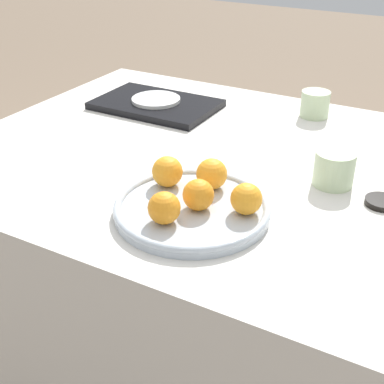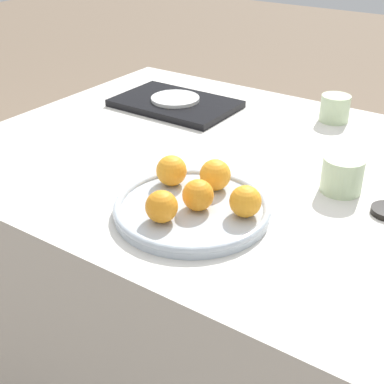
# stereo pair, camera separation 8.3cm
# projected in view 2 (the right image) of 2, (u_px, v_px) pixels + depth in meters

# --- Properties ---
(ground_plane) EXTENTS (12.00, 12.00, 0.00)m
(ground_plane) POSITION_uv_depth(u_px,v_px,m) (220.00, 378.00, 1.64)
(ground_plane) COLOR #7A6651
(table) EXTENTS (1.27, 0.98, 0.75)m
(table) POSITION_uv_depth(u_px,v_px,m) (223.00, 281.00, 1.46)
(table) COLOR silver
(table) RESTS_ON ground_plane
(fruit_platter) EXTENTS (0.31, 0.31, 0.03)m
(fruit_platter) POSITION_uv_depth(u_px,v_px,m) (192.00, 209.00, 1.04)
(fruit_platter) COLOR #B2BCC6
(fruit_platter) RESTS_ON table
(orange_0) EXTENTS (0.06, 0.06, 0.06)m
(orange_0) POSITION_uv_depth(u_px,v_px,m) (198.00, 195.00, 1.02)
(orange_0) COLOR orange
(orange_0) RESTS_ON fruit_platter
(orange_1) EXTENTS (0.06, 0.06, 0.06)m
(orange_1) POSITION_uv_depth(u_px,v_px,m) (215.00, 175.00, 1.09)
(orange_1) COLOR orange
(orange_1) RESTS_ON fruit_platter
(orange_2) EXTENTS (0.06, 0.06, 0.06)m
(orange_2) POSITION_uv_depth(u_px,v_px,m) (162.00, 207.00, 0.98)
(orange_2) COLOR orange
(orange_2) RESTS_ON fruit_platter
(orange_3) EXTENTS (0.06, 0.06, 0.06)m
(orange_3) POSITION_uv_depth(u_px,v_px,m) (171.00, 171.00, 1.10)
(orange_3) COLOR orange
(orange_3) RESTS_ON fruit_platter
(orange_4) EXTENTS (0.06, 0.06, 0.06)m
(orange_4) POSITION_uv_depth(u_px,v_px,m) (245.00, 201.00, 1.00)
(orange_4) COLOR orange
(orange_4) RESTS_ON fruit_platter
(serving_tray) EXTENTS (0.35, 0.23, 0.02)m
(serving_tray) POSITION_uv_depth(u_px,v_px,m) (175.00, 104.00, 1.57)
(serving_tray) COLOR black
(serving_tray) RESTS_ON table
(side_plate) EXTENTS (0.14, 0.14, 0.01)m
(side_plate) POSITION_uv_depth(u_px,v_px,m) (175.00, 99.00, 1.57)
(side_plate) COLOR silver
(side_plate) RESTS_ON serving_tray
(cup_1) EXTENTS (0.09, 0.09, 0.08)m
(cup_1) POSITION_uv_depth(u_px,v_px,m) (342.00, 175.00, 1.11)
(cup_1) COLOR #B7CC9E
(cup_1) RESTS_ON table
(cup_2) EXTENTS (0.08, 0.08, 0.07)m
(cup_2) POSITION_uv_depth(u_px,v_px,m) (335.00, 108.00, 1.46)
(cup_2) COLOR #B7CC9E
(cup_2) RESTS_ON table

